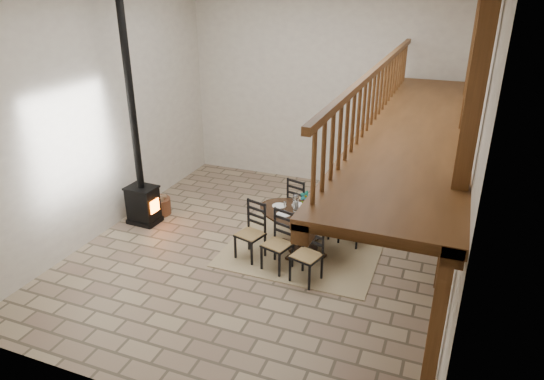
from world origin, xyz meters
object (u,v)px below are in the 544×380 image
at_px(log_basket, 158,205).
at_px(log_stack, 140,210).
at_px(wood_stove, 140,176).
at_px(dining_table, 303,231).

distance_m(log_basket, log_stack, 0.41).
height_order(wood_stove, log_stack, wood_stove).
bearing_deg(wood_stove, log_basket, 88.16).
bearing_deg(log_stack, log_basket, 46.20).
relative_size(wood_stove, log_stack, 9.12).
bearing_deg(log_stack, wood_stove, -37.53).
height_order(dining_table, log_stack, dining_table).
bearing_deg(dining_table, log_basket, -169.80).
bearing_deg(log_basket, dining_table, -5.76).
height_order(dining_table, wood_stove, wood_stove).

